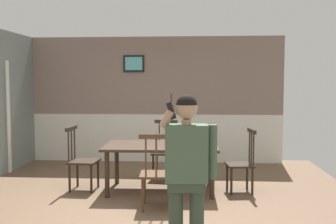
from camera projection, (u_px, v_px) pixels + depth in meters
ground_plane at (133, 204)px, 5.53m from camera, size 6.66×6.66×0.00m
room_back_partition at (155, 102)px, 8.45m from camera, size 5.38×0.17×2.66m
dining_table at (161, 150)px, 6.17m from camera, size 1.76×1.04×0.73m
chair_near_window at (165, 151)px, 7.07m from camera, size 0.46×0.46×1.02m
chair_by_doorway at (242, 163)px, 6.13m from camera, size 0.45×0.45×0.98m
chair_at_table_head at (157, 173)px, 5.29m from camera, size 0.48×0.48×1.04m
chair_opposite_corner at (81, 160)px, 6.24m from camera, size 0.46×0.46×1.01m
person_figure at (187, 167)px, 3.75m from camera, size 0.56×0.24×1.60m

